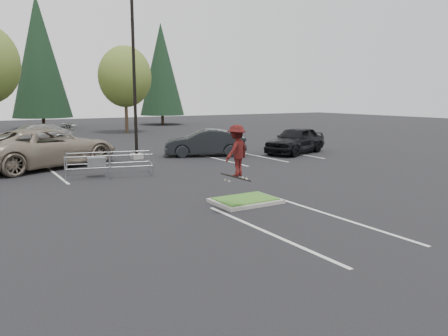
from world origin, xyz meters
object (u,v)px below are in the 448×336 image
light_pole (134,79)px  decid_c (125,79)px  conif_b (39,57)px  car_r_charc (205,143)px  car_far_silver (32,136)px  car_l_tan (46,148)px  conif_c (161,69)px  cart_corral (100,162)px  skateboarder (236,151)px  car_r_black (296,140)px

light_pole → decid_c: size_ratio=1.21×
light_pole → conif_b: (-0.50, 28.50, 3.29)m
car_r_charc → car_far_silver: (-8.36, 9.83, 0.03)m
light_pole → car_l_tan: 6.16m
conif_c → light_pole: bearing=-116.1°
conif_b → car_l_tan: conif_b is taller
car_r_charc → cart_corral: bearing=-39.3°
conif_b → decid_c: bearing=-60.7°
car_far_silver → skateboarder: bearing=-0.2°
decid_c → car_far_silver: 14.02m
conif_b → car_l_tan: bearing=-98.8°
light_pole → cart_corral: size_ratio=2.52×
light_pole → car_r_charc: light_pole is taller
conif_b → cart_corral: 34.00m
skateboarder → car_l_tan: size_ratio=0.25×
conif_c → car_r_black: conif_c is taller
skateboarder → car_r_charc: (5.53, 12.06, -1.16)m
car_l_tan → car_r_charc: bearing=-113.2°
decid_c → cart_corral: size_ratio=2.09×
light_pole → cart_corral: 6.93m
conif_b → skateboarder: (-1.03, -41.50, -5.88)m
conif_b → light_pole: bearing=-89.0°
decid_c → car_far_silver: bearing=-137.8°
decid_c → conif_c: bearing=50.4°
decid_c → car_l_tan: 21.55m
conif_b → car_r_black: size_ratio=2.92×
skateboarder → car_r_charc: 13.32m
conif_c → cart_corral: bearing=-117.8°
skateboarder → conif_c: bearing=-135.8°
decid_c → cart_corral: (-8.91, -22.44, -4.58)m
car_r_charc → car_r_black: size_ratio=0.98×
light_pole → car_r_black: 10.60m
car_l_tan → car_far_silver: bearing=-24.3°
conif_b → car_l_tan: (-4.50, -29.00, -6.85)m
conif_b → car_l_tan: size_ratio=2.02×
car_far_silver → car_l_tan: bearing=-11.4°
skateboarder → car_r_black: bearing=-162.9°
car_r_black → car_r_charc: bearing=-129.6°
car_l_tan → car_r_black: car_l_tan is taller
light_pole → car_far_silver: bearing=116.1°
conif_c → car_l_tan: conif_c is taller
conif_b → skateboarder: bearing=-91.4°
conif_c → car_l_tan: bearing=-123.5°
car_r_charc → decid_c: bearing=-160.2°
car_r_charc → car_r_black: (5.50, -1.96, 0.04)m
conif_b → conif_c: conif_b is taller
car_l_tan → car_far_silver: car_l_tan is taller
light_pole → skateboarder: size_ratio=5.63×
car_l_tan → car_far_silver: (0.64, 9.39, -0.16)m
car_l_tan → car_r_charc: size_ratio=1.48×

